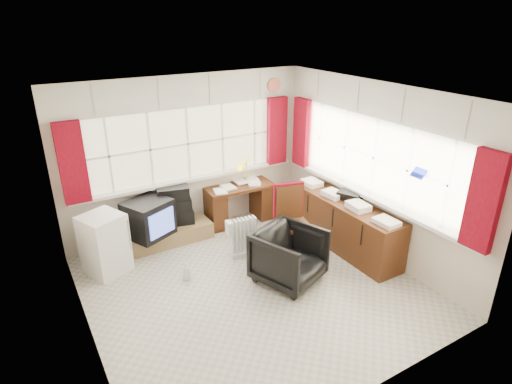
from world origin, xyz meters
TOP-DOWN VIEW (x-y plane):
  - ground at (0.00, 0.00)m, footprint 4.00×4.00m
  - room_walls at (0.00, 0.00)m, footprint 4.00×4.00m
  - window_back at (0.00, 1.94)m, footprint 3.70×0.12m
  - window_right at (1.94, 0.00)m, footprint 0.12×3.70m
  - curtains at (0.92, 0.93)m, footprint 3.83×3.83m
  - overhead_cabinets at (0.98, 0.98)m, footprint 3.98×3.98m
  - desk at (0.78, 1.80)m, footprint 1.17×0.61m
  - desk_lamp at (1.01, 1.94)m, footprint 0.17×0.15m
  - task_chair at (0.91, 0.46)m, footprint 0.56×0.58m
  - office_chair at (0.50, -0.10)m, footprint 1.03×1.04m
  - radiator at (0.29, 0.77)m, footprint 0.41×0.19m
  - credenza at (1.73, 0.20)m, footprint 0.50×2.00m
  - file_tray at (1.85, 0.27)m, footprint 0.38×0.42m
  - tv_bench at (-0.55, 1.72)m, footprint 1.40×0.50m
  - crt_tv at (-0.83, 1.63)m, footprint 0.78×0.75m
  - hifi_stack at (-0.36, 1.84)m, footprint 0.65×0.49m
  - mini_fridge at (-1.54, 1.37)m, footprint 0.66×0.66m
  - spray_bottle_a at (-0.68, 0.61)m, footprint 0.11×0.11m
  - spray_bottle_b at (0.03, 1.60)m, footprint 0.12×0.12m

SIDE VIEW (x-z plane):
  - ground at x=0.00m, z-range 0.00..0.00m
  - spray_bottle_b at x=0.03m, z-range 0.00..0.18m
  - tv_bench at x=-0.55m, z-range 0.00..0.25m
  - spray_bottle_a at x=-0.68m, z-range 0.00..0.26m
  - radiator at x=0.29m, z-range -0.06..0.54m
  - desk at x=0.78m, z-range 0.02..0.72m
  - office_chair at x=0.50m, z-range 0.00..0.74m
  - credenza at x=1.73m, z-range -0.03..0.82m
  - mini_fridge at x=-1.54m, z-range 0.00..0.85m
  - crt_tv at x=-0.83m, z-range 0.25..0.80m
  - hifi_stack at x=-0.36m, z-range 0.23..0.84m
  - task_chair at x=0.91m, z-range 0.03..1.12m
  - file_tray at x=1.85m, z-range 0.75..0.86m
  - window_back at x=0.00m, z-range -0.85..2.75m
  - window_right at x=1.94m, z-range -0.85..2.75m
  - desk_lamp at x=1.01m, z-range 0.74..1.15m
  - curtains at x=0.92m, z-range 0.88..2.03m
  - room_walls at x=0.00m, z-range -0.50..3.50m
  - overhead_cabinets at x=0.98m, z-range 2.01..2.49m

